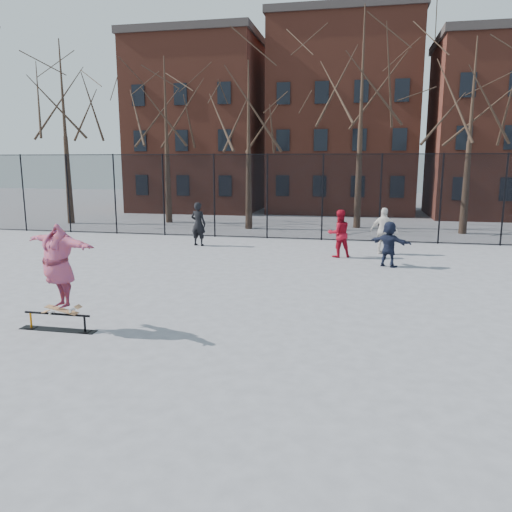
% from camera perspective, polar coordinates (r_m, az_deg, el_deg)
% --- Properties ---
extents(ground, '(100.00, 100.00, 0.00)m').
position_cam_1_polar(ground, '(11.27, -3.68, -8.13)').
color(ground, slate).
extents(skate_rail, '(1.77, 0.27, 0.39)m').
position_cam_1_polar(skate_rail, '(11.86, -21.73, -7.16)').
color(skate_rail, black).
rests_on(skate_rail, ground).
extents(skateboard, '(0.79, 0.19, 0.09)m').
position_cam_1_polar(skateboard, '(11.71, -21.30, -5.90)').
color(skateboard, olive).
rests_on(skateboard, skate_rail).
extents(skater, '(2.27, 1.47, 1.81)m').
position_cam_1_polar(skater, '(11.48, -21.63, -1.35)').
color(skater, '#403484').
rests_on(skater, skateboard).
extents(bystander_black, '(0.77, 0.59, 1.90)m').
position_cam_1_polar(bystander_black, '(21.92, -6.61, 3.66)').
color(bystander_black, black).
rests_on(bystander_black, ground).
extents(bystander_red, '(1.09, 0.98, 1.83)m').
position_cam_1_polar(bystander_red, '(19.40, 9.48, 2.55)').
color(bystander_red, '#AA0F21').
rests_on(bystander_red, ground).
extents(bystander_white, '(1.17, 0.74, 1.85)m').
position_cam_1_polar(bystander_white, '(20.39, 14.42, 2.78)').
color(bystander_white, silver).
rests_on(bystander_white, ground).
extents(bystander_navy, '(1.54, 1.13, 1.61)m').
position_cam_1_polar(bystander_navy, '(18.01, 14.97, 1.34)').
color(bystander_navy, '#191E32').
rests_on(bystander_navy, ground).
extents(fence, '(34.03, 0.07, 4.00)m').
position_cam_1_polar(fence, '(23.51, 4.64, 6.88)').
color(fence, black).
rests_on(fence, ground).
extents(tree_row, '(33.66, 7.46, 10.67)m').
position_cam_1_polar(tree_row, '(27.85, 5.41, 18.41)').
color(tree_row, black).
rests_on(tree_row, ground).
extents(rowhouses, '(29.00, 7.00, 13.00)m').
position_cam_1_polar(rowhouses, '(36.42, 8.52, 14.49)').
color(rowhouses, brown).
rests_on(rowhouses, ground).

